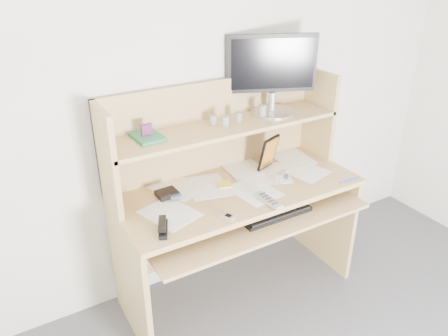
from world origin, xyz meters
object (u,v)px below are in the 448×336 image
keyboard (275,212)px  monitor (272,72)px  desk (232,190)px  tv_remote (268,201)px  game_case (268,153)px

keyboard → monitor: size_ratio=0.83×
desk → monitor: (0.34, 0.12, 0.63)m
monitor → desk: bearing=-137.7°
tv_remote → monitor: monitor is taller
keyboard → tv_remote: tv_remote is taller
desk → keyboard: 0.31m
tv_remote → game_case: bearing=49.0°
desk → monitor: size_ratio=2.79×
game_case → monitor: size_ratio=0.42×
tv_remote → monitor: bearing=49.2°
keyboard → game_case: (0.17, 0.32, 0.20)m
tv_remote → monitor: (0.29, 0.42, 0.56)m
tv_remote → game_case: (0.23, 0.33, 0.10)m
desk → game_case: desk is taller
desk → keyboard: size_ratio=3.36×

